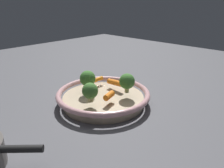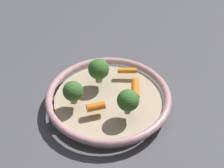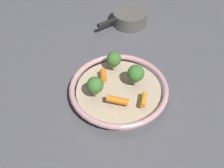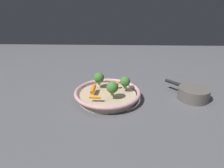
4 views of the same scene
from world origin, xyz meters
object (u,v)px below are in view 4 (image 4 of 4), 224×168
Objects in this scene: baby_carrot_near_rim at (114,84)px; broccoli_floret_small at (125,82)px; serving_bowl at (107,95)px; broccoli_floret_large at (99,78)px; baby_carrot_left at (93,89)px; saucepan at (193,93)px; broccoli_floret_edge at (112,88)px; baby_carrot_back at (95,97)px.

baby_carrot_near_rim is 0.06m from broccoli_floret_small.
broccoli_floret_large is at bearing -55.35° from serving_bowl.
broccoli_floret_large reaches higher than baby_carrot_left.
baby_carrot_left is 0.11m from baby_carrot_near_rim.
saucepan is (-0.37, 0.04, -0.03)m from baby_carrot_near_rim.
broccoli_floret_small is at bearing -160.39° from serving_bowl.
broccoli_floret_small reaches higher than baby_carrot_near_rim.
broccoli_floret_large is (0.07, -0.01, 0.03)m from baby_carrot_near_rim.
baby_carrot_left is 0.47m from saucepan.
broccoli_floret_edge reaches higher than broccoli_floret_small.
saucepan is (-0.32, 0.01, -0.05)m from broccoli_floret_small.
baby_carrot_near_rim is at bearing -119.73° from baby_carrot_back.
broccoli_floret_edge is (0.00, 0.10, 0.03)m from baby_carrot_near_rim.
serving_bowl is 0.07m from baby_carrot_left.
serving_bowl is 0.08m from broccoli_floret_edge.
broccoli_floret_large is at bearing -58.40° from broccoli_floret_edge.
broccoli_floret_large is at bearing -15.52° from broccoli_floret_small.
broccoli_floret_large is 0.98× the size of broccoli_floret_edge.
serving_bowl is at bearing 62.25° from baby_carrot_near_rim.
serving_bowl is at bearing 124.65° from broccoli_floret_large.
broccoli_floret_small is (-0.08, -0.03, 0.05)m from serving_bowl.
serving_bowl is at bearing -121.03° from baby_carrot_back.
broccoli_floret_small is (-0.05, 0.03, 0.02)m from baby_carrot_near_rim.
serving_bowl is at bearing -62.85° from broccoli_floret_edge.
serving_bowl is 7.25× the size of baby_carrot_near_rim.
broccoli_floret_edge is 0.39m from saucepan.
baby_carrot_near_rim reaches higher than baby_carrot_back.
baby_carrot_left is 1.02× the size of broccoli_floret_large.
baby_carrot_near_rim is (-0.09, -0.06, -0.00)m from baby_carrot_left.
broccoli_floret_large is at bearing -106.78° from baby_carrot_left.
baby_carrot_left is at bearing -24.56° from broccoli_floret_edge.
baby_carrot_back is 0.09m from broccoli_floret_edge.
broccoli_floret_large is at bearing -7.46° from baby_carrot_near_rim.
saucepan is (-0.47, -0.02, -0.03)m from baby_carrot_left.
broccoli_floret_edge is at bearing 9.73° from saucepan.
broccoli_floret_edge is 0.35× the size of saucepan.
broccoli_floret_small reaches higher than baby_carrot_left.
baby_carrot_near_rim is at bearing 172.54° from broccoli_floret_large.
broccoli_floret_large is at bearing -5.99° from saucepan.
baby_carrot_left is 0.15m from broccoli_floret_small.
broccoli_floret_small is at bearing -139.90° from baby_carrot_back.
baby_carrot_back is 0.15m from broccoli_floret_large.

